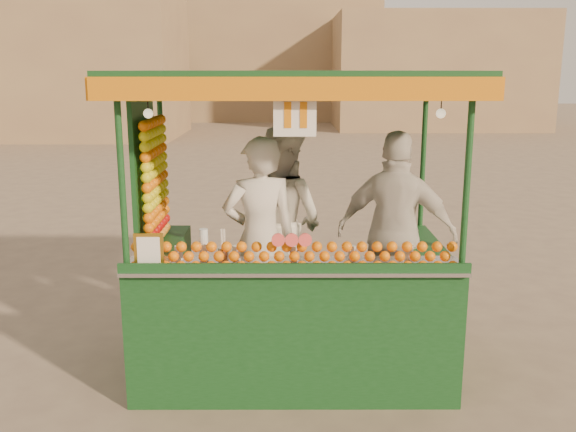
{
  "coord_description": "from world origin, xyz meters",
  "views": [
    {
      "loc": [
        0.27,
        -5.45,
        2.58
      ],
      "look_at": [
        0.29,
        -0.13,
        1.35
      ],
      "focal_mm": 39.43,
      "sensor_mm": 36.0,
      "label": 1
    }
  ],
  "objects_px": {
    "vendor_middle": "(282,221)",
    "vendor_right": "(396,233)",
    "juice_cart": "(285,280)",
    "vendor_left": "(260,238)"
  },
  "relations": [
    {
      "from": "juice_cart",
      "to": "vendor_middle",
      "type": "relative_size",
      "value": 1.58
    },
    {
      "from": "vendor_right",
      "to": "vendor_left",
      "type": "bearing_deg",
      "value": 23.0
    },
    {
      "from": "vendor_left",
      "to": "vendor_right",
      "type": "xyz_separation_m",
      "value": [
        1.18,
        0.09,
        0.02
      ]
    },
    {
      "from": "vendor_middle",
      "to": "vendor_right",
      "type": "height_order",
      "value": "vendor_middle"
    },
    {
      "from": "vendor_middle",
      "to": "vendor_right",
      "type": "xyz_separation_m",
      "value": [
        1.0,
        -0.46,
        -0.0
      ]
    },
    {
      "from": "juice_cart",
      "to": "vendor_left",
      "type": "xyz_separation_m",
      "value": [
        -0.22,
        0.11,
        0.34
      ]
    },
    {
      "from": "vendor_left",
      "to": "vendor_middle",
      "type": "relative_size",
      "value": 0.98
    },
    {
      "from": "juice_cart",
      "to": "vendor_middle",
      "type": "height_order",
      "value": "juice_cart"
    },
    {
      "from": "vendor_left",
      "to": "vendor_right",
      "type": "distance_m",
      "value": 1.19
    },
    {
      "from": "vendor_middle",
      "to": "vendor_right",
      "type": "distance_m",
      "value": 1.1
    }
  ]
}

